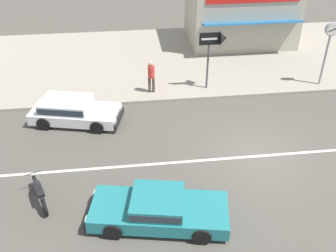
# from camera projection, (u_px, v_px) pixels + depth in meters

# --- Properties ---
(ground_plane) EXTENTS (160.00, 160.00, 0.00)m
(ground_plane) POSITION_uv_depth(u_px,v_px,m) (259.00, 156.00, 15.84)
(ground_plane) COLOR #544F47
(lane_centre_stripe) EXTENTS (50.40, 0.14, 0.01)m
(lane_centre_stripe) POSITION_uv_depth(u_px,v_px,m) (259.00, 156.00, 15.84)
(lane_centre_stripe) COLOR silver
(lane_centre_stripe) RESTS_ON ground
(kerb_strip) EXTENTS (68.00, 10.00, 0.15)m
(kerb_strip) POSITION_uv_depth(u_px,v_px,m) (209.00, 57.00, 23.87)
(kerb_strip) COLOR #9E9384
(kerb_strip) RESTS_ON ground
(sedan_teal_2) EXTENTS (4.79, 2.55, 1.06)m
(sedan_teal_2) POSITION_uv_depth(u_px,v_px,m) (158.00, 209.00, 12.68)
(sedan_teal_2) COLOR teal
(sedan_teal_2) RESTS_ON ground
(hatchback_white_4) EXTENTS (4.28, 2.57, 1.10)m
(hatchback_white_4) POSITION_uv_depth(u_px,v_px,m) (72.00, 110.00, 17.68)
(hatchback_white_4) COLOR white
(hatchback_white_4) RESTS_ON ground
(motorcycle_1) EXTENTS (0.90, 1.84, 0.80)m
(motorcycle_1) POSITION_uv_depth(u_px,v_px,m) (39.00, 192.00, 13.50)
(motorcycle_1) COLOR black
(motorcycle_1) RESTS_ON ground
(street_clock) EXTENTS (0.66, 0.22, 3.32)m
(street_clock) POSITION_uv_depth(u_px,v_px,m) (329.00, 39.00, 19.39)
(street_clock) COLOR #9E9EA3
(street_clock) RESTS_ON kerb_strip
(arrow_signboard) EXTENTS (1.35, 0.67, 3.01)m
(arrow_signboard) POSITION_uv_depth(u_px,v_px,m) (219.00, 41.00, 19.04)
(arrow_signboard) COLOR #4C4C51
(arrow_signboard) RESTS_ON kerb_strip
(pedestrian_far_end) EXTENTS (0.34, 0.34, 1.67)m
(pedestrian_far_end) POSITION_uv_depth(u_px,v_px,m) (151.00, 74.00, 19.49)
(pedestrian_far_end) COLOR #4C4238
(pedestrian_far_end) RESTS_ON kerb_strip
(shopfront_mid_block) EXTENTS (6.61, 5.18, 3.87)m
(shopfront_mid_block) POSITION_uv_depth(u_px,v_px,m) (241.00, 11.00, 24.84)
(shopfront_mid_block) COLOR #B2A893
(shopfront_mid_block) RESTS_ON kerb_strip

